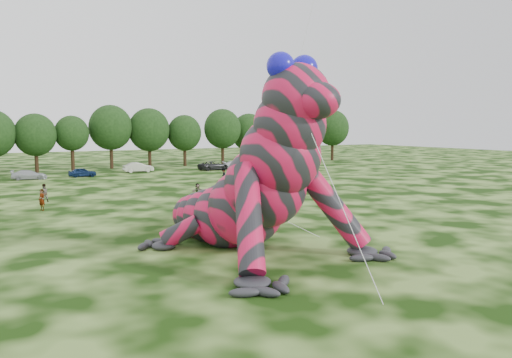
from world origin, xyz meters
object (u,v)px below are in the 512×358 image
object	(u,v)px
tree_15	(274,137)
tree_17	(333,135)
inflatable_gecko	(228,155)
tree_14	(249,138)
spectator_0	(42,200)
flying_kite	(313,3)
car_7	(236,165)
car_4	(82,172)
spectator_5	(198,191)
tree_10	(111,137)
tree_16	(299,137)
tree_12	(185,141)
car_5	(138,167)
spectator_1	(44,193)
spectator_3	(236,176)
tree_13	(223,137)
car_6	(213,166)
tree_11	(149,138)
tree_8	(36,143)
tree_9	(72,143)
car_3	(29,175)
spectator_2	(223,175)

from	to	relation	value
tree_15	tree_17	distance (m)	13.52
inflatable_gecko	tree_14	distance (m)	66.32
tree_15	spectator_0	size ratio (longest dim) A/B	5.32
flying_kite	car_7	world-z (taller)	flying_kite
car_4	spectator_5	bearing A→B (deg)	-167.82
tree_10	tree_16	world-z (taller)	tree_10
tree_12	tree_10	bearing A→B (deg)	176.20
car_5	spectator_1	distance (m)	30.02
flying_kite	spectator_3	world-z (taller)	flying_kite
tree_12	spectator_5	distance (m)	41.12
tree_13	tree_16	distance (m)	18.46
tree_14	car_6	distance (m)	17.12
tree_17	spectator_1	xyz separation A→B (m)	(-58.88, -31.99, -4.29)
tree_11	tree_15	bearing A→B (deg)	-0.98
spectator_0	tree_8	bearing A→B (deg)	146.72
tree_9	tree_11	distance (m)	12.77
tree_16	car_3	xyz separation A→B (m)	(-51.67, -12.79, -4.05)
tree_14	spectator_3	world-z (taller)	tree_14
spectator_3	spectator_0	distance (m)	26.29
spectator_1	tree_14	bearing A→B (deg)	-147.93
tree_10	car_6	xyz separation A→B (m)	(13.56, -10.85, -4.55)
spectator_2	spectator_0	distance (m)	26.24
spectator_2	spectator_1	size ratio (longest dim) A/B	0.94
tree_13	spectator_1	distance (m)	47.24
tree_13	tree_17	world-z (taller)	tree_17
spectator_0	spectator_1	bearing A→B (deg)	143.70
tree_11	car_5	bearing A→B (deg)	-118.15
tree_14	car_5	bearing A→B (deg)	-159.90
inflatable_gecko	spectator_5	world-z (taller)	inflatable_gecko
car_7	tree_14	bearing A→B (deg)	-27.54
inflatable_gecko	car_6	xyz separation A→B (m)	(20.35, 46.62, -4.66)
tree_14	tree_16	bearing A→B (deg)	3.10
car_6	car_7	distance (m)	4.11
inflatable_gecko	tree_14	world-z (taller)	inflatable_gecko
tree_8	tree_13	world-z (taller)	tree_13
tree_12	spectator_0	world-z (taller)	tree_12
flying_kite	tree_17	xyz separation A→B (m)	(41.02, 49.50, -11.32)
tree_14	tree_10	bearing A→B (deg)	-179.68
inflatable_gecko	tree_15	xyz separation A→B (m)	(37.86, 56.66, -0.55)
tree_14	spectator_2	xyz separation A→B (m)	(-18.11, -26.31, -3.90)
tree_8	spectator_1	xyz separation A→B (m)	(-2.71, -32.31, -3.62)
car_5	spectator_0	world-z (taller)	spectator_0
car_6	car_7	xyz separation A→B (m)	(4.11, 0.04, -0.05)
tree_11	car_7	size ratio (longest dim) A/B	2.24
spectator_5	tree_9	bearing A→B (deg)	84.37
tree_12	car_6	xyz separation A→B (m)	(0.95, -10.01, -3.78)
tree_11	spectator_0	bearing A→B (deg)	-119.15
car_3	spectator_3	xyz separation A→B (m)	(22.52, -15.94, 0.19)
tree_8	spectator_0	bearing A→B (deg)	-95.26
flying_kite	tree_16	world-z (taller)	flying_kite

